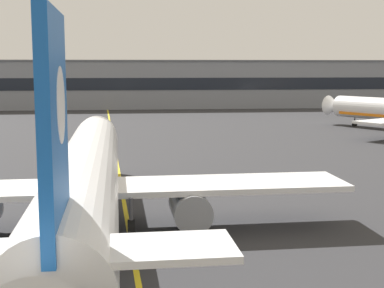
# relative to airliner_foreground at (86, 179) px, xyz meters

# --- Properties ---
(taxiway_centreline) EXTENTS (10.55, 179.72, 0.01)m
(taxiway_centreline) POSITION_rel_airliner_foreground_xyz_m (1.34, 20.79, -3.37)
(taxiway_centreline) COLOR yellow
(taxiway_centreline) RESTS_ON ground
(airliner_foreground) EXTENTS (32.12, 41.48, 11.65)m
(airliner_foreground) POSITION_rel_airliner_foreground_xyz_m (0.00, 0.00, 0.00)
(airliner_foreground) COLOR white
(airliner_foreground) RESTS_ON ground
(safety_cone_by_nose_gear) EXTENTS (0.44, 0.44, 0.55)m
(safety_cone_by_nose_gear) POSITION_rel_airliner_foreground_xyz_m (0.99, 16.00, -3.11)
(safety_cone_by_nose_gear) COLOR orange
(safety_cone_by_nose_gear) RESTS_ON ground
(terminal_building) EXTENTS (137.64, 12.40, 11.44)m
(terminal_building) POSITION_rel_airliner_foreground_xyz_m (10.90, 103.12, 2.36)
(terminal_building) COLOR gray
(terminal_building) RESTS_ON ground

